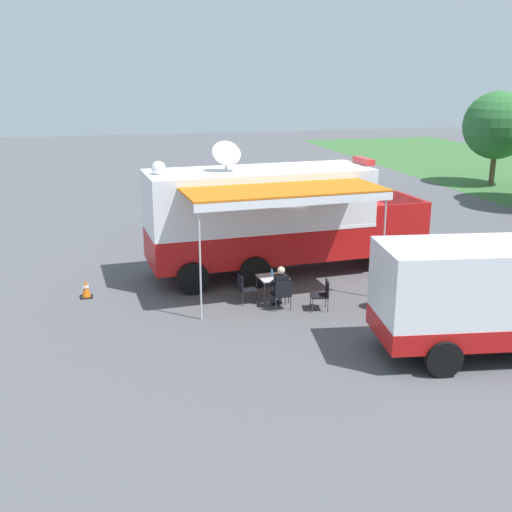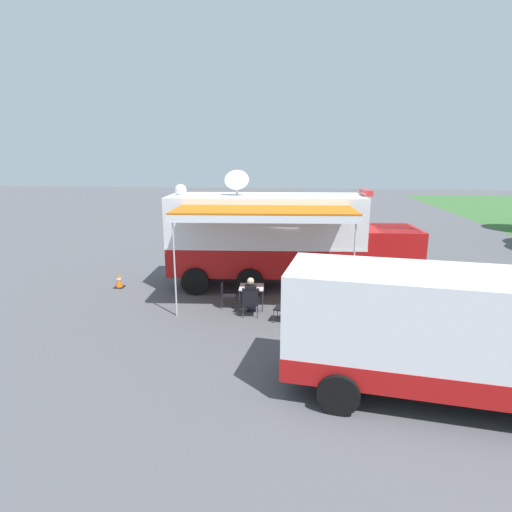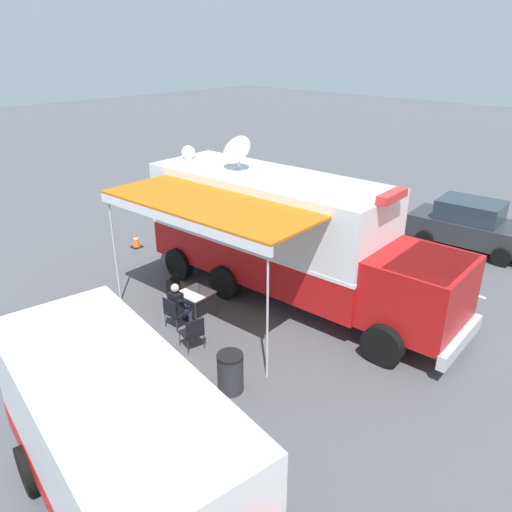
{
  "view_description": "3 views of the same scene",
  "coord_description": "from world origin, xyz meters",
  "px_view_note": "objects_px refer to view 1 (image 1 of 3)",
  "views": [
    {
      "loc": [
        19.4,
        -5.04,
        6.5
      ],
      "look_at": [
        1.88,
        -0.57,
        1.2
      ],
      "focal_mm": 44.3,
      "sensor_mm": 36.0,
      "label": 1
    },
    {
      "loc": [
        15.41,
        1.25,
        4.92
      ],
      "look_at": [
        1.53,
        -0.21,
        1.53
      ],
      "focal_mm": 28.9,
      "sensor_mm": 36.0,
      "label": 2
    },
    {
      "loc": [
        9.9,
        9.02,
        6.97
      ],
      "look_at": [
        0.59,
        0.12,
        1.28
      ],
      "focal_mm": 34.69,
      "sensor_mm": 36.0,
      "label": 3
    }
  ],
  "objects_px": {
    "car_behind_truck": "(196,213)",
    "folding_chair_spare_by_truck": "(323,293)",
    "folding_table": "(272,279)",
    "support_truck": "(510,298)",
    "seated_responder": "(280,286)",
    "traffic_cone": "(86,288)",
    "folding_chair_at_table": "(282,293)",
    "trash_bin": "(387,294)",
    "car_far_corner": "(286,201)",
    "folding_chair_beside_table": "(244,286)",
    "command_truck": "(281,216)",
    "water_bottle": "(272,273)"
  },
  "relations": [
    {
      "from": "car_behind_truck",
      "to": "folding_chair_spare_by_truck",
      "type": "bearing_deg",
      "value": 12.16
    },
    {
      "from": "folding_table",
      "to": "support_truck",
      "type": "xyz_separation_m",
      "value": [
        4.82,
        4.44,
        0.71
      ]
    },
    {
      "from": "seated_responder",
      "to": "traffic_cone",
      "type": "relative_size",
      "value": 2.16
    },
    {
      "from": "folding_chair_at_table",
      "to": "trash_bin",
      "type": "distance_m",
      "value": 2.96
    },
    {
      "from": "car_far_corner",
      "to": "trash_bin",
      "type": "bearing_deg",
      "value": -2.32
    },
    {
      "from": "seated_responder",
      "to": "support_truck",
      "type": "relative_size",
      "value": 0.18
    },
    {
      "from": "folding_chair_beside_table",
      "to": "support_truck",
      "type": "distance_m",
      "value": 7.19
    },
    {
      "from": "command_truck",
      "to": "car_far_corner",
      "type": "relative_size",
      "value": 2.21
    },
    {
      "from": "trash_bin",
      "to": "traffic_cone",
      "type": "xyz_separation_m",
      "value": [
        -3.14,
        -8.25,
        -0.18
      ]
    },
    {
      "from": "folding_table",
      "to": "folding_chair_spare_by_truck",
      "type": "bearing_deg",
      "value": 47.44
    },
    {
      "from": "folding_table",
      "to": "water_bottle",
      "type": "distance_m",
      "value": 0.18
    },
    {
      "from": "support_truck",
      "to": "seated_responder",
      "type": "bearing_deg",
      "value": -133.73
    },
    {
      "from": "command_truck",
      "to": "folding_chair_at_table",
      "type": "height_order",
      "value": "command_truck"
    },
    {
      "from": "command_truck",
      "to": "support_truck",
      "type": "relative_size",
      "value": 1.37
    },
    {
      "from": "car_far_corner",
      "to": "folding_chair_spare_by_truck",
      "type": "bearing_deg",
      "value": -11.45
    },
    {
      "from": "traffic_cone",
      "to": "support_truck",
      "type": "relative_size",
      "value": 0.08
    },
    {
      "from": "seated_responder",
      "to": "trash_bin",
      "type": "bearing_deg",
      "value": 72.7
    },
    {
      "from": "seated_responder",
      "to": "car_behind_truck",
      "type": "bearing_deg",
      "value": -174.13
    },
    {
      "from": "support_truck",
      "to": "folding_chair_beside_table",
      "type": "bearing_deg",
      "value": -132.17
    },
    {
      "from": "folding_chair_spare_by_truck",
      "to": "car_behind_truck",
      "type": "xyz_separation_m",
      "value": [
        -9.58,
        -2.06,
        0.37
      ]
    },
    {
      "from": "car_behind_truck",
      "to": "folding_table",
      "type": "bearing_deg",
      "value": 5.98
    },
    {
      "from": "water_bottle",
      "to": "folding_chair_at_table",
      "type": "relative_size",
      "value": 0.26
    },
    {
      "from": "car_far_corner",
      "to": "traffic_cone",
      "type": "bearing_deg",
      "value": -46.61
    },
    {
      "from": "car_far_corner",
      "to": "water_bottle",
      "type": "bearing_deg",
      "value": -19.09
    },
    {
      "from": "traffic_cone",
      "to": "folding_chair_at_table",
      "type": "bearing_deg",
      "value": 65.71
    },
    {
      "from": "folding_chair_beside_table",
      "to": "car_far_corner",
      "type": "distance_m",
      "value": 10.76
    },
    {
      "from": "water_bottle",
      "to": "folding_chair_at_table",
      "type": "height_order",
      "value": "water_bottle"
    },
    {
      "from": "folding_chair_beside_table",
      "to": "command_truck",
      "type": "bearing_deg",
      "value": 144.47
    },
    {
      "from": "folding_chair_spare_by_truck",
      "to": "folding_table",
      "type": "bearing_deg",
      "value": -132.56
    },
    {
      "from": "folding_chair_beside_table",
      "to": "trash_bin",
      "type": "height_order",
      "value": "trash_bin"
    },
    {
      "from": "water_bottle",
      "to": "folding_chair_spare_by_truck",
      "type": "distance_m",
      "value": 1.67
    },
    {
      "from": "seated_responder",
      "to": "traffic_cone",
      "type": "distance_m",
      "value": 5.83
    },
    {
      "from": "trash_bin",
      "to": "folding_table",
      "type": "bearing_deg",
      "value": -117.25
    },
    {
      "from": "folding_chair_spare_by_truck",
      "to": "folding_chair_at_table",
      "type": "bearing_deg",
      "value": -103.99
    },
    {
      "from": "folding_table",
      "to": "seated_responder",
      "type": "relative_size",
      "value": 0.68
    },
    {
      "from": "folding_table",
      "to": "traffic_cone",
      "type": "bearing_deg",
      "value": -107.01
    },
    {
      "from": "seated_responder",
      "to": "trash_bin",
      "type": "distance_m",
      "value": 3.03
    },
    {
      "from": "trash_bin",
      "to": "car_far_corner",
      "type": "xyz_separation_m",
      "value": [
        -11.37,
        0.46,
        0.42
      ]
    },
    {
      "from": "folding_table",
      "to": "folding_chair_beside_table",
      "type": "height_order",
      "value": "folding_chair_beside_table"
    },
    {
      "from": "folding_chair_spare_by_truck",
      "to": "traffic_cone",
      "type": "bearing_deg",
      "value": -112.61
    },
    {
      "from": "traffic_cone",
      "to": "support_truck",
      "type": "distance_m",
      "value": 11.75
    },
    {
      "from": "water_bottle",
      "to": "traffic_cone",
      "type": "height_order",
      "value": "water_bottle"
    },
    {
      "from": "water_bottle",
      "to": "folding_chair_spare_by_truck",
      "type": "bearing_deg",
      "value": 45.34
    },
    {
      "from": "folding_chair_beside_table",
      "to": "support_truck",
      "type": "height_order",
      "value": "support_truck"
    },
    {
      "from": "water_bottle",
      "to": "folding_chair_spare_by_truck",
      "type": "height_order",
      "value": "water_bottle"
    },
    {
      "from": "command_truck",
      "to": "traffic_cone",
      "type": "xyz_separation_m",
      "value": [
        0.94,
        -6.32,
        -1.66
      ]
    },
    {
      "from": "trash_bin",
      "to": "car_behind_truck",
      "type": "xyz_separation_m",
      "value": [
        -10.01,
        -3.82,
        0.42
      ]
    },
    {
      "from": "folding_chair_at_table",
      "to": "support_truck",
      "type": "xyz_separation_m",
      "value": [
        4.02,
        4.38,
        0.87
      ]
    },
    {
      "from": "folding_chair_beside_table",
      "to": "traffic_cone",
      "type": "xyz_separation_m",
      "value": [
        -1.65,
        -4.47,
        -0.23
      ]
    },
    {
      "from": "seated_responder",
      "to": "support_truck",
      "type": "height_order",
      "value": "support_truck"
    }
  ]
}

